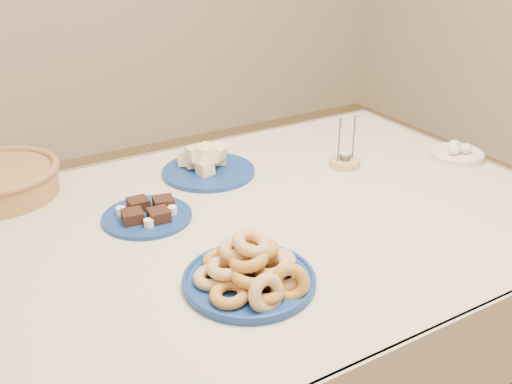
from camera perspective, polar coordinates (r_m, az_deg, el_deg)
dining_table at (r=1.51m, az=-0.97°, el=-6.31°), size 1.71×1.11×0.75m
donut_platter at (r=1.20m, az=-0.51°, el=-7.98°), size 0.29×0.29×0.13m
melon_plate at (r=1.71m, az=-5.01°, el=2.76°), size 0.29×0.29×0.10m
brownie_plate at (r=1.48m, az=-10.79°, el=-2.20°), size 0.28×0.28×0.04m
candle_holder at (r=1.78m, az=8.87°, el=3.03°), size 0.10×0.10×0.16m
egg_bowl at (r=1.92m, az=19.45°, el=3.64°), size 0.18×0.18×0.06m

